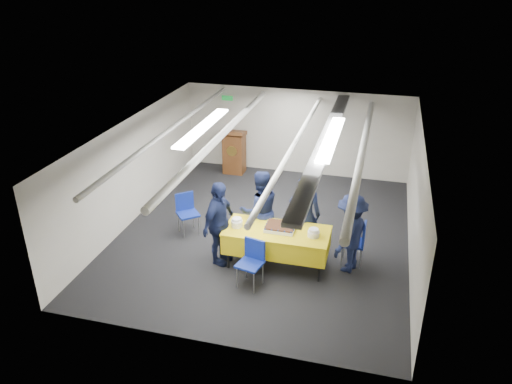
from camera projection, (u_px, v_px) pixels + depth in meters
The scene contains 14 objects.
ground at pixel (264, 233), 10.75m from camera, with size 7.00×7.00×0.00m, color black.
room_shell at pixel (274, 148), 10.31m from camera, with size 6.00×7.00×2.30m.
serving_table at pixel (277, 240), 9.39m from camera, with size 1.97×0.89×0.77m.
sheet_cake at pixel (280, 227), 9.31m from camera, with size 0.56×0.44×0.10m.
plate_stack_left at pixel (237, 223), 9.40m from camera, with size 0.22×0.22×0.18m.
plate_stack_right at pixel (314, 233), 9.06m from camera, with size 0.22×0.22×0.16m.
podium at pixel (234, 151), 13.51m from camera, with size 0.62×0.53×1.25m.
chair_near at pixel (252, 258), 8.87m from camera, with size 0.51×0.51×0.87m.
chair_right at pixel (358, 240), 9.46m from camera, with size 0.43×0.43×0.87m.
chair_left at pixel (186, 209), 10.61m from camera, with size 0.59×0.59×0.87m.
sailor_a at pixel (305, 215), 9.66m from camera, with size 0.62×0.41×1.71m, color black.
sailor_b at pixel (260, 210), 9.88m from camera, with size 0.82×0.64×1.68m, color black.
sailor_c at pixel (219, 223), 9.39m from camera, with size 0.99×0.41×1.68m, color black.
sailor_d at pixel (351, 233), 9.18m from camera, with size 1.00×0.58×1.55m, color black.
Camera 1 is at (2.21, -9.08, 5.39)m, focal length 35.00 mm.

